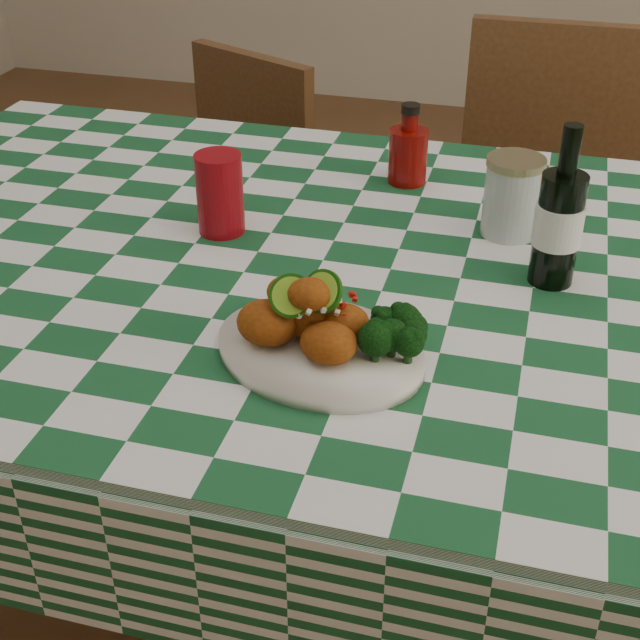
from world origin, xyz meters
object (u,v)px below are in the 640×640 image
(fried_chicken_pile, at_px, (312,312))
(dining_table, at_px, (323,459))
(wooden_chair_right, at_px, (540,257))
(plate, at_px, (320,351))
(wooden_chair_left, at_px, (211,231))
(red_tumbler, at_px, (220,194))
(mason_jar, at_px, (512,197))
(ketchup_bottle, at_px, (409,144))
(beer_bottle, at_px, (561,207))

(fried_chicken_pile, bearing_deg, dining_table, 101.78)
(wooden_chair_right, bearing_deg, plate, -105.41)
(wooden_chair_left, bearing_deg, red_tumbler, -40.61)
(mason_jar, bearing_deg, red_tumbler, -165.82)
(plate, bearing_deg, red_tumbler, 129.21)
(dining_table, distance_m, red_tumbler, 0.49)
(ketchup_bottle, height_order, wooden_chair_right, wooden_chair_right)
(fried_chicken_pile, relative_size, wooden_chair_right, 0.16)
(dining_table, relative_size, fried_chicken_pile, 11.30)
(dining_table, xyz_separation_m, ketchup_bottle, (0.07, 0.32, 0.46))
(fried_chicken_pile, bearing_deg, wooden_chair_left, 118.91)
(mason_jar, bearing_deg, wooden_chair_left, 142.50)
(red_tumbler, bearing_deg, wooden_chair_right, 52.53)
(plate, height_order, mason_jar, mason_jar)
(mason_jar, bearing_deg, fried_chicken_pile, -117.05)
(wooden_chair_right, bearing_deg, ketchup_bottle, -123.26)
(fried_chicken_pile, distance_m, beer_bottle, 0.39)
(beer_bottle, xyz_separation_m, wooden_chair_left, (-0.82, 0.71, -0.49))
(ketchup_bottle, bearing_deg, plate, -90.66)
(plate, xyz_separation_m, wooden_chair_right, (0.26, 0.94, -0.33))
(wooden_chair_right, bearing_deg, fried_chicken_pile, -106.01)
(plate, bearing_deg, wooden_chair_right, 74.83)
(mason_jar, height_order, wooden_chair_left, mason_jar)
(plate, height_order, red_tumbler, red_tumbler)
(mason_jar, relative_size, wooden_chair_right, 0.13)
(fried_chicken_pile, bearing_deg, beer_bottle, 44.13)
(red_tumbler, height_order, wooden_chair_left, red_tumbler)
(plate, xyz_separation_m, wooden_chair_left, (-0.55, 0.98, -0.39))
(dining_table, distance_m, fried_chicken_pile, 0.52)
(fried_chicken_pile, relative_size, ketchup_bottle, 1.05)
(mason_jar, height_order, beer_bottle, beer_bottle)
(red_tumbler, relative_size, wooden_chair_left, 0.16)
(mason_jar, bearing_deg, wooden_chair_right, 83.72)
(mason_jar, bearing_deg, dining_table, -147.83)
(red_tumbler, xyz_separation_m, ketchup_bottle, (0.25, 0.26, 0.01))
(dining_table, bearing_deg, fried_chicken_pile, -78.22)
(dining_table, relative_size, ketchup_bottle, 11.85)
(dining_table, height_order, ketchup_bottle, ketchup_bottle)
(fried_chicken_pile, bearing_deg, plate, 0.00)
(ketchup_bottle, bearing_deg, red_tumbler, -133.09)
(plate, xyz_separation_m, red_tumbler, (-0.24, 0.29, 0.05))
(fried_chicken_pile, height_order, ketchup_bottle, ketchup_bottle)
(mason_jar, bearing_deg, beer_bottle, -62.11)
(plate, height_order, fried_chicken_pile, fried_chicken_pile)
(dining_table, relative_size, red_tumbler, 12.99)
(red_tumbler, bearing_deg, fried_chicken_pile, -52.03)
(beer_bottle, relative_size, wooden_chair_left, 0.29)
(beer_bottle, distance_m, wooden_chair_right, 0.80)
(mason_jar, bearing_deg, plate, -115.86)
(plate, relative_size, beer_bottle, 1.18)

